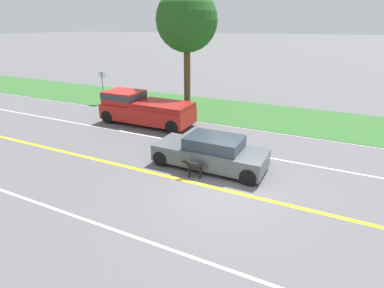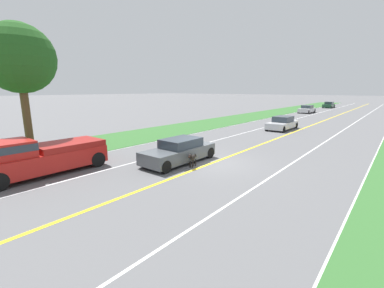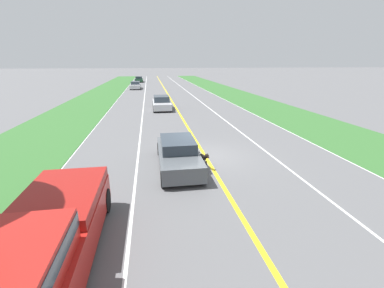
% 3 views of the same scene
% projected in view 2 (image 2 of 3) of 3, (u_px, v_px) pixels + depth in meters
% --- Properties ---
extents(ground_plane, '(400.00, 400.00, 0.00)m').
position_uv_depth(ground_plane, '(212.00, 163.00, 14.41)').
color(ground_plane, '#5B5B5E').
extents(centre_divider_line, '(0.18, 160.00, 0.01)m').
position_uv_depth(centre_divider_line, '(212.00, 163.00, 14.41)').
color(centre_divider_line, yellow).
rests_on(centre_divider_line, ground).
extents(lane_edge_line_right, '(0.14, 160.00, 0.01)m').
position_uv_depth(lane_edge_line_right, '(134.00, 146.00, 18.74)').
color(lane_edge_line_right, white).
rests_on(lane_edge_line_right, ground).
extents(lane_edge_line_left, '(0.14, 160.00, 0.01)m').
position_uv_depth(lane_edge_line_left, '(359.00, 194.00, 10.07)').
color(lane_edge_line_left, white).
rests_on(lane_edge_line_left, ground).
extents(lane_dash_same_dir, '(0.10, 160.00, 0.01)m').
position_uv_depth(lane_dash_same_dir, '(168.00, 153.00, 16.58)').
color(lane_dash_same_dir, white).
rests_on(lane_dash_same_dir, ground).
extents(lane_dash_oncoming, '(0.10, 160.00, 0.01)m').
position_uv_depth(lane_dash_oncoming, '(273.00, 176.00, 12.24)').
color(lane_dash_oncoming, white).
rests_on(lane_dash_oncoming, ground).
extents(grass_verge_right, '(6.00, 160.00, 0.03)m').
position_uv_depth(grass_verge_right, '(110.00, 141.00, 20.60)').
color(grass_verge_right, '#33662D').
rests_on(grass_verge_right, ground).
extents(ego_car, '(1.83, 4.59, 1.35)m').
position_uv_depth(ego_car, '(179.00, 151.00, 14.45)').
color(ego_car, '#51565B').
rests_on(ego_car, ground).
extents(dog, '(0.42, 1.05, 0.79)m').
position_uv_depth(dog, '(192.00, 158.00, 13.56)').
color(dog, black).
rests_on(dog, ground).
extents(pickup_truck, '(2.08, 5.52, 1.83)m').
position_uv_depth(pickup_truck, '(39.00, 156.00, 12.25)').
color(pickup_truck, red).
rests_on(pickup_truck, ground).
extents(car_trailing_near, '(1.86, 4.56, 1.35)m').
position_uv_depth(car_trailing_near, '(282.00, 123.00, 26.48)').
color(car_trailing_near, silver).
rests_on(car_trailing_near, ground).
extents(car_trailing_mid, '(1.83, 4.69, 1.33)m').
position_uv_depth(car_trailing_mid, '(307.00, 109.00, 45.41)').
color(car_trailing_mid, silver).
rests_on(car_trailing_mid, ground).
extents(car_trailing_far, '(1.82, 4.34, 1.35)m').
position_uv_depth(car_trailing_far, '(329.00, 105.00, 57.98)').
color(car_trailing_far, '#1E472D').
rests_on(car_trailing_far, ground).
extents(roadside_tree_right_near, '(3.89, 3.89, 7.71)m').
position_uv_depth(roadside_tree_right_near, '(19.00, 59.00, 14.38)').
color(roadside_tree_right_near, brown).
rests_on(roadside_tree_right_near, ground).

